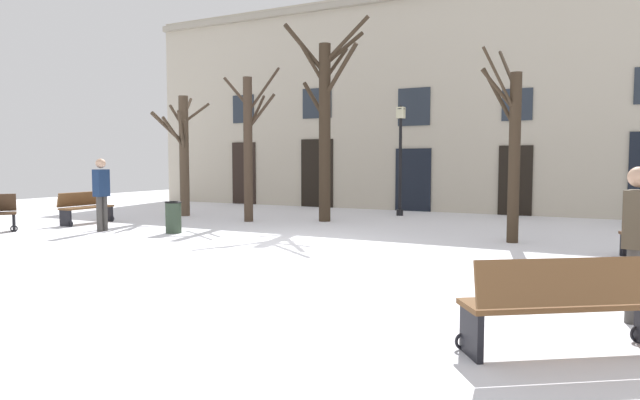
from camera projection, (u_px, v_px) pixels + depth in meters
name	position (u px, v px, depth m)	size (l,w,h in m)	color
ground_plane	(282.00, 244.00, 11.57)	(36.08, 36.08, 0.00)	white
building_facade	(413.00, 100.00, 19.38)	(22.55, 0.60, 7.80)	#BCB29E
tree_left_of_center	(512.00, 148.00, 11.76)	(0.94, 2.11, 4.39)	#382B1E
tree_center	(249.00, 143.00, 15.91)	(1.68, 1.45, 4.55)	#423326
tree_foreground	(325.00, 119.00, 15.86)	(2.56, 1.53, 5.79)	#382B1E
tree_near_facade	(183.00, 150.00, 17.47)	(1.25, 2.21, 3.89)	#4C3D2D
streetlamp	(400.00, 148.00, 17.62)	(0.30, 0.30, 3.58)	black
litter_bin	(173.00, 217.00, 13.39)	(0.41, 0.41, 0.78)	#2D3D2D
bench_back_to_back_left	(568.00, 303.00, 4.94)	(1.85, 1.47, 0.92)	brown
bench_near_lamp	(86.00, 207.00, 15.44)	(0.51, 1.59, 0.90)	brown
person_near_bench	(637.00, 236.00, 5.94)	(0.30, 0.42, 1.70)	#403D3A
person_by_shop_door	(101.00, 190.00, 13.71)	(0.26, 0.40, 1.83)	#403D3A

